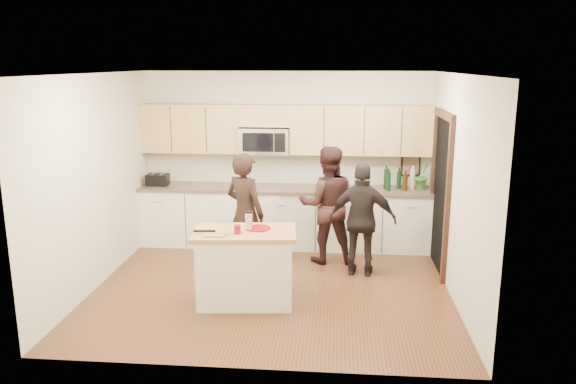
# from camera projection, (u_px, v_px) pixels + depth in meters

# --- Properties ---
(floor) EXTENTS (4.50, 4.50, 0.00)m
(floor) POSITION_uv_depth(u_px,v_px,m) (272.00, 287.00, 7.26)
(floor) COLOR brown
(floor) RESTS_ON ground
(room_shell) EXTENTS (4.52, 4.02, 2.71)m
(room_shell) POSITION_uv_depth(u_px,v_px,m) (271.00, 154.00, 6.86)
(room_shell) COLOR beige
(room_shell) RESTS_ON ground
(back_cabinetry) EXTENTS (4.50, 0.66, 0.94)m
(back_cabinetry) POSITION_uv_depth(u_px,v_px,m) (284.00, 217.00, 8.79)
(back_cabinetry) COLOR white
(back_cabinetry) RESTS_ON ground
(upper_cabinetry) EXTENTS (4.50, 0.33, 0.75)m
(upper_cabinetry) POSITION_uv_depth(u_px,v_px,m) (287.00, 128.00, 8.62)
(upper_cabinetry) COLOR tan
(upper_cabinetry) RESTS_ON ground
(microwave) EXTENTS (0.76, 0.41, 0.40)m
(microwave) POSITION_uv_depth(u_px,v_px,m) (265.00, 141.00, 8.65)
(microwave) COLOR silver
(microwave) RESTS_ON ground
(doorway) EXTENTS (0.06, 1.25, 2.20)m
(doorway) POSITION_uv_depth(u_px,v_px,m) (441.00, 188.00, 7.68)
(doorway) COLOR black
(doorway) RESTS_ON ground
(framed_picture) EXTENTS (0.30, 0.03, 0.38)m
(framed_picture) POSITION_uv_depth(u_px,v_px,m) (411.00, 164.00, 8.72)
(framed_picture) COLOR black
(framed_picture) RESTS_ON ground
(dish_towel) EXTENTS (0.34, 0.60, 0.48)m
(dish_towel) POSITION_uv_depth(u_px,v_px,m) (222.00, 198.00, 8.61)
(dish_towel) COLOR white
(dish_towel) RESTS_ON ground
(island) EXTENTS (1.26, 0.80, 0.90)m
(island) POSITION_uv_depth(u_px,v_px,m) (245.00, 267.00, 6.69)
(island) COLOR white
(island) RESTS_ON ground
(red_plate) EXTENTS (0.30, 0.30, 0.02)m
(red_plate) POSITION_uv_depth(u_px,v_px,m) (258.00, 228.00, 6.66)
(red_plate) COLOR maroon
(red_plate) RESTS_ON island
(box_grater) EXTENTS (0.09, 0.06, 0.21)m
(box_grater) POSITION_uv_depth(u_px,v_px,m) (249.00, 220.00, 6.58)
(box_grater) COLOR silver
(box_grater) RESTS_ON red_plate
(drink_glass) EXTENTS (0.08, 0.08, 0.10)m
(drink_glass) POSITION_uv_depth(u_px,v_px,m) (237.00, 230.00, 6.46)
(drink_glass) COLOR maroon
(drink_glass) RESTS_ON island
(cutting_board) EXTENTS (0.28, 0.19, 0.02)m
(cutting_board) POSITION_uv_depth(u_px,v_px,m) (214.00, 235.00, 6.40)
(cutting_board) COLOR #AD8248
(cutting_board) RESTS_ON island
(tongs) EXTENTS (0.26, 0.06, 0.02)m
(tongs) POSITION_uv_depth(u_px,v_px,m) (205.00, 231.00, 6.48)
(tongs) COLOR black
(tongs) RESTS_ON cutting_board
(knife) EXTENTS (0.21, 0.04, 0.01)m
(knife) POSITION_uv_depth(u_px,v_px,m) (223.00, 234.00, 6.40)
(knife) COLOR silver
(knife) RESTS_ON cutting_board
(toaster) EXTENTS (0.33, 0.23, 0.18)m
(toaster) POSITION_uv_depth(u_px,v_px,m) (158.00, 180.00, 8.81)
(toaster) COLOR black
(toaster) RESTS_ON back_cabinetry
(bottle_cluster) EXTENTS (0.48, 0.26, 0.36)m
(bottle_cluster) POSITION_uv_depth(u_px,v_px,m) (399.00, 178.00, 8.51)
(bottle_cluster) COLOR black
(bottle_cluster) RESTS_ON back_cabinetry
(orchid) EXTENTS (0.30, 0.29, 0.43)m
(orchid) POSITION_uv_depth(u_px,v_px,m) (423.00, 176.00, 8.48)
(orchid) COLOR #3F762F
(orchid) RESTS_ON back_cabinetry
(woman_left) EXTENTS (0.73, 0.66, 1.66)m
(woman_left) POSITION_uv_depth(u_px,v_px,m) (245.00, 213.00, 7.60)
(woman_left) COLOR black
(woman_left) RESTS_ON ground
(woman_center) EXTENTS (0.88, 0.72, 1.69)m
(woman_center) POSITION_uv_depth(u_px,v_px,m) (327.00, 205.00, 8.01)
(woman_center) COLOR black
(woman_center) RESTS_ON ground
(woman_right) EXTENTS (0.94, 0.47, 1.54)m
(woman_right) POSITION_uv_depth(u_px,v_px,m) (362.00, 220.00, 7.51)
(woman_right) COLOR black
(woman_right) RESTS_ON ground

